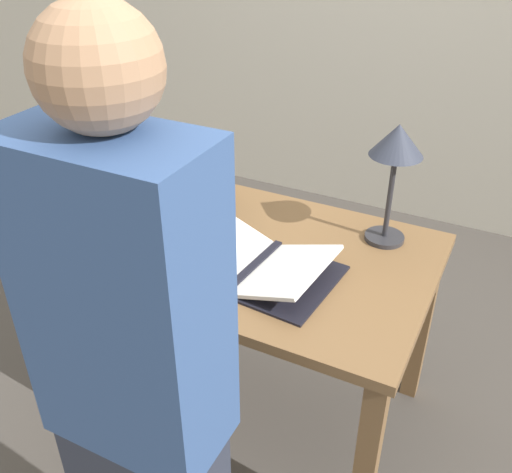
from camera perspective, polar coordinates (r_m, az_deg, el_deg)
ground_plane at (r=2.35m, az=-0.28°, el=-16.28°), size 12.00×12.00×0.00m
reading_desk at (r=1.94m, az=-0.33°, el=-3.79°), size 1.17×0.79×0.73m
open_book at (r=1.76m, az=-0.29°, el=-2.70°), size 0.53×0.37×0.08m
book_stack_tall at (r=2.08m, az=-8.18°, el=5.12°), size 0.23×0.31×0.20m
book_standing_upright at (r=1.98m, az=-4.48°, el=4.77°), size 0.05×0.19×0.25m
reading_lamp at (r=1.83m, az=13.85°, el=8.31°), size 0.17×0.17×0.41m
coffee_mug at (r=1.83m, az=-5.57°, el=-0.58°), size 0.09×0.09×0.09m
person_reader at (r=1.27m, az=-11.36°, el=-17.16°), size 0.36×0.22×1.62m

